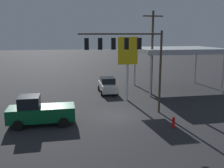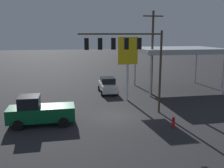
{
  "view_description": "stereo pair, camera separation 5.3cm",
  "coord_description": "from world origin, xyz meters",
  "px_view_note": "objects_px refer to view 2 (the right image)",
  "views": [
    {
      "loc": [
        4.35,
        20.8,
        7.15
      ],
      "look_at": [
        0.0,
        -2.0,
        2.51
      ],
      "focal_mm": 40.0,
      "sensor_mm": 36.0,
      "label": 1
    },
    {
      "loc": [
        4.3,
        20.81,
        7.15
      ],
      "look_at": [
        0.0,
        -2.0,
        2.51
      ],
      "focal_mm": 40.0,
      "sensor_mm": 36.0,
      "label": 2
    }
  ],
  "objects_px": {
    "pickup_parked": "(39,111)",
    "traffic_signal_assembly": "(127,51)",
    "utility_pole": "(152,51)",
    "price_sign": "(128,55)",
    "sedan_waiting": "(108,85)",
    "fire_hydrant": "(173,122)"
  },
  "relations": [
    {
      "from": "utility_pole",
      "to": "pickup_parked",
      "type": "height_order",
      "value": "utility_pole"
    },
    {
      "from": "pickup_parked",
      "to": "traffic_signal_assembly",
      "type": "bearing_deg",
      "value": -170.5
    },
    {
      "from": "traffic_signal_assembly",
      "to": "price_sign",
      "type": "xyz_separation_m",
      "value": [
        -1.24,
        -4.75,
        -0.73
      ]
    },
    {
      "from": "price_sign",
      "to": "pickup_parked",
      "type": "bearing_deg",
      "value": 34.73
    },
    {
      "from": "pickup_parked",
      "to": "fire_hydrant",
      "type": "height_order",
      "value": "pickup_parked"
    },
    {
      "from": "traffic_signal_assembly",
      "to": "sedan_waiting",
      "type": "xyz_separation_m",
      "value": [
        0.29,
        -8.64,
        -4.81
      ]
    },
    {
      "from": "pickup_parked",
      "to": "fire_hydrant",
      "type": "xyz_separation_m",
      "value": [
        -10.26,
        2.62,
        -0.67
      ]
    },
    {
      "from": "utility_pole",
      "to": "price_sign",
      "type": "relative_size",
      "value": 1.42
    },
    {
      "from": "utility_pole",
      "to": "price_sign",
      "type": "distance_m",
      "value": 4.09
    },
    {
      "from": "traffic_signal_assembly",
      "to": "utility_pole",
      "type": "distance_m",
      "value": 8.37
    },
    {
      "from": "fire_hydrant",
      "to": "utility_pole",
      "type": "bearing_deg",
      "value": -100.39
    },
    {
      "from": "pickup_parked",
      "to": "fire_hydrant",
      "type": "bearing_deg",
      "value": 165.27
    },
    {
      "from": "utility_pole",
      "to": "sedan_waiting",
      "type": "xyz_separation_m",
      "value": [
        5.02,
        -1.76,
        -4.23
      ]
    },
    {
      "from": "traffic_signal_assembly",
      "to": "price_sign",
      "type": "height_order",
      "value": "traffic_signal_assembly"
    },
    {
      "from": "sedan_waiting",
      "to": "price_sign",
      "type": "bearing_deg",
      "value": 22.22
    },
    {
      "from": "utility_pole",
      "to": "sedan_waiting",
      "type": "relative_size",
      "value": 2.21
    },
    {
      "from": "traffic_signal_assembly",
      "to": "fire_hydrant",
      "type": "distance_m",
      "value": 7.16
    },
    {
      "from": "utility_pole",
      "to": "price_sign",
      "type": "bearing_deg",
      "value": 31.3
    },
    {
      "from": "price_sign",
      "to": "fire_hydrant",
      "type": "distance_m",
      "value": 9.94
    },
    {
      "from": "traffic_signal_assembly",
      "to": "utility_pole",
      "type": "relative_size",
      "value": 0.76
    },
    {
      "from": "price_sign",
      "to": "sedan_waiting",
      "type": "distance_m",
      "value": 5.83
    },
    {
      "from": "sedan_waiting",
      "to": "fire_hydrant",
      "type": "height_order",
      "value": "sedan_waiting"
    }
  ]
}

